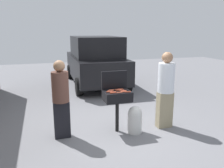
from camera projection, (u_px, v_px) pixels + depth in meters
ground_plane at (113, 130)px, 5.35m from camera, size 24.00×24.00×0.00m
bbq_grill at (117, 98)px, 5.14m from camera, size 0.60×0.44×0.95m
grill_lid_open at (114, 80)px, 5.27m from camera, size 0.60×0.05×0.42m
hot_dog_0 at (121, 90)px, 5.15m from camera, size 0.13×0.04×0.03m
hot_dog_1 at (113, 92)px, 5.00m from camera, size 0.13×0.03×0.03m
hot_dog_2 at (112, 90)px, 5.17m from camera, size 0.13×0.03×0.03m
hot_dog_3 at (128, 92)px, 5.02m from camera, size 0.13×0.04×0.03m
hot_dog_4 at (118, 90)px, 5.21m from camera, size 0.13×0.03×0.03m
hot_dog_5 at (123, 92)px, 5.03m from camera, size 0.13×0.04×0.03m
hot_dog_6 at (119, 90)px, 5.16m from camera, size 0.13×0.03×0.03m
hot_dog_7 at (120, 89)px, 5.25m from camera, size 0.13×0.04×0.03m
hot_dog_8 at (119, 92)px, 4.97m from camera, size 0.13×0.03×0.03m
hot_dog_9 at (124, 91)px, 5.09m from camera, size 0.13×0.03×0.03m
hot_dog_10 at (109, 92)px, 5.03m from camera, size 0.13×0.04×0.03m
hot_dog_11 at (111, 91)px, 5.09m from camera, size 0.13×0.03×0.03m
hot_dog_12 at (113, 93)px, 4.95m from camera, size 0.13×0.04×0.03m
propane_tank at (135, 119)px, 5.18m from camera, size 0.32×0.32×0.62m
person_left at (61, 97)px, 4.82m from camera, size 0.35×0.35×1.68m
person_right at (166, 87)px, 5.34m from camera, size 0.38×0.38×1.79m
parked_minivan at (95, 61)px, 9.62m from camera, size 2.12×4.45×2.02m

